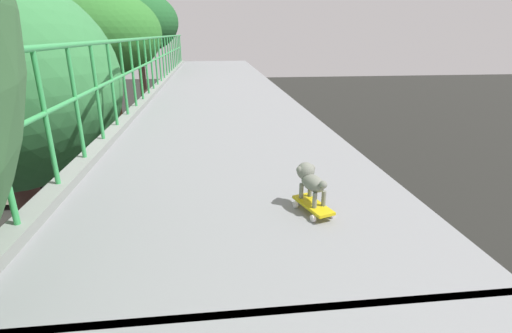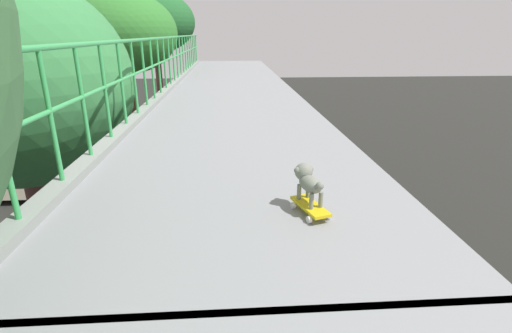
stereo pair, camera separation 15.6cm
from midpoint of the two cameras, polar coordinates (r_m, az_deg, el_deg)
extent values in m
cylinder|color=gray|center=(6.41, -4.58, -23.35)|extent=(1.42, 1.42, 5.09)
cube|color=gray|center=(2.43, -3.55, -21.92)|extent=(3.27, 37.01, 0.43)
cube|color=black|center=(2.12, -3.31, -21.51)|extent=(3.21, 0.06, 0.00)
cylinder|color=green|center=(3.76, -30.47, 6.11)|extent=(0.04, 0.04, 1.18)
cylinder|color=green|center=(4.47, -26.69, 8.51)|extent=(0.04, 0.04, 1.18)
cylinder|color=green|center=(5.19, -23.94, 10.23)|extent=(0.04, 0.04, 1.18)
cylinder|color=green|center=(5.93, -21.84, 11.50)|extent=(0.04, 0.04, 1.18)
cylinder|color=green|center=(6.68, -20.20, 12.48)|extent=(0.04, 0.04, 1.18)
cylinder|color=green|center=(7.43, -18.88, 13.26)|extent=(0.04, 0.04, 1.18)
cylinder|color=green|center=(8.19, -17.80, 13.88)|extent=(0.04, 0.04, 1.18)
cylinder|color=green|center=(8.95, -16.90, 14.40)|extent=(0.04, 0.04, 1.18)
cylinder|color=green|center=(9.71, -16.13, 14.84)|extent=(0.04, 0.04, 1.18)
cylinder|color=green|center=(10.48, -15.48, 15.20)|extent=(0.04, 0.04, 1.18)
cylinder|color=green|center=(11.24, -14.91, 15.52)|extent=(0.04, 0.04, 1.18)
cylinder|color=green|center=(12.01, -14.41, 15.79)|extent=(0.04, 0.04, 1.18)
cylinder|color=green|center=(12.78, -13.97, 16.04)|extent=(0.04, 0.04, 1.18)
cylinder|color=green|center=(13.55, -13.58, 16.25)|extent=(0.04, 0.04, 1.18)
cylinder|color=green|center=(14.32, -13.23, 16.44)|extent=(0.04, 0.04, 1.18)
cylinder|color=green|center=(15.09, -12.92, 16.61)|extent=(0.04, 0.04, 1.18)
cylinder|color=green|center=(15.86, -12.64, 16.76)|extent=(0.04, 0.04, 1.18)
cylinder|color=green|center=(16.63, -12.38, 16.90)|extent=(0.04, 0.04, 1.18)
cylinder|color=green|center=(17.41, -12.15, 17.02)|extent=(0.04, 0.04, 1.18)
cylinder|color=green|center=(18.18, -11.93, 17.14)|extent=(0.04, 0.04, 1.18)
cylinder|color=green|center=(18.95, -11.73, 17.24)|extent=(0.04, 0.04, 1.18)
cube|color=beige|center=(22.74, -31.49, 3.66)|extent=(2.57, 10.07, 2.91)
cube|color=black|center=(22.63, -31.72, 4.89)|extent=(2.59, 9.27, 0.70)
cylinder|color=black|center=(25.74, -25.42, 3.35)|extent=(0.28, 0.96, 0.96)
cylinder|color=black|center=(26.65, -30.46, 3.03)|extent=(0.28, 0.96, 0.96)
cylinder|color=black|center=(20.17, -30.75, -1.74)|extent=(0.28, 0.96, 0.96)
cylinder|color=brown|center=(9.50, -30.61, -11.48)|extent=(0.55, 0.55, 4.86)
ellipsoid|color=#3A8647|center=(8.42, -34.90, 10.17)|extent=(4.23, 4.23, 3.93)
cylinder|color=#523520|center=(16.19, -20.23, 4.20)|extent=(0.36, 0.36, 5.82)
ellipsoid|color=#327A2E|center=(15.68, -22.03, 18.38)|extent=(3.95, 3.95, 2.98)
cylinder|color=#4D342B|center=(22.94, -16.79, 9.43)|extent=(0.36, 0.36, 6.25)
ellipsoid|color=#225E2B|center=(22.63, -17.94, 20.28)|extent=(4.43, 4.43, 3.25)
cube|color=gold|center=(3.09, 7.27, -5.86)|extent=(0.27, 0.45, 0.02)
cylinder|color=silver|center=(3.25, 7.26, -5.28)|extent=(0.04, 0.06, 0.06)
cylinder|color=silver|center=(3.17, 4.64, -5.84)|extent=(0.04, 0.06, 0.06)
cylinder|color=silver|center=(3.04, 9.95, -7.23)|extent=(0.04, 0.06, 0.06)
cylinder|color=silver|center=(2.96, 7.21, -7.90)|extent=(0.04, 0.06, 0.06)
cylinder|color=gray|center=(3.19, 6.87, -3.48)|extent=(0.05, 0.05, 0.13)
cylinder|color=gray|center=(3.15, 5.53, -3.74)|extent=(0.05, 0.05, 0.13)
cylinder|color=gray|center=(3.03, 8.86, -4.85)|extent=(0.05, 0.05, 0.13)
cylinder|color=gray|center=(2.99, 7.48, -5.15)|extent=(0.05, 0.05, 0.13)
ellipsoid|color=gray|center=(3.05, 7.24, -2.52)|extent=(0.22, 0.30, 0.13)
sphere|color=gray|center=(3.12, 6.19, -0.70)|extent=(0.15, 0.15, 0.15)
ellipsoid|color=slate|center=(3.17, 5.57, -0.51)|extent=(0.07, 0.08, 0.04)
sphere|color=gray|center=(3.14, 7.08, -0.23)|extent=(0.06, 0.06, 0.06)
sphere|color=gray|center=(3.08, 5.31, -0.53)|extent=(0.06, 0.06, 0.06)
sphere|color=gray|center=(2.92, 8.73, -2.77)|extent=(0.06, 0.06, 0.06)
camera|label=1|loc=(0.08, -91.27, -0.46)|focal=26.18mm
camera|label=2|loc=(0.08, 88.73, 0.46)|focal=26.18mm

